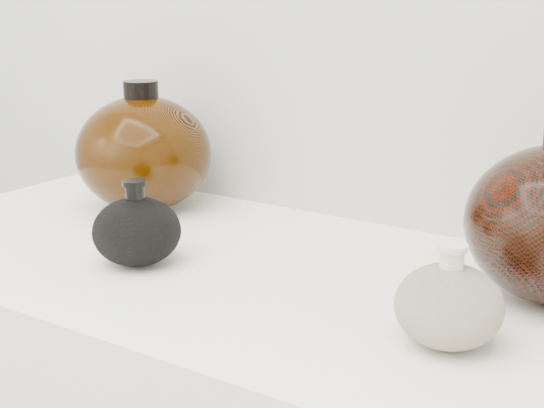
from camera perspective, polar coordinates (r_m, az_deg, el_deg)
The scene contains 3 objects.
black_gourd_vase at distance 0.95m, azimuth -10.14°, elevation -1.98°, with size 0.12×0.12×0.11m.
cream_gourd_vase at distance 0.75m, azimuth 13.17°, elevation -7.42°, with size 0.13×0.13×0.10m.
left_round_pot at distance 1.19m, azimuth -9.63°, elevation 3.83°, with size 0.27×0.27×0.20m.
Camera 1 is at (0.46, 0.22, 1.23)m, focal length 50.00 mm.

